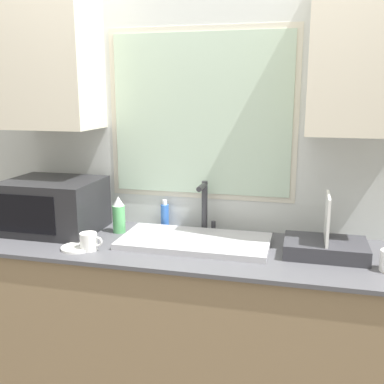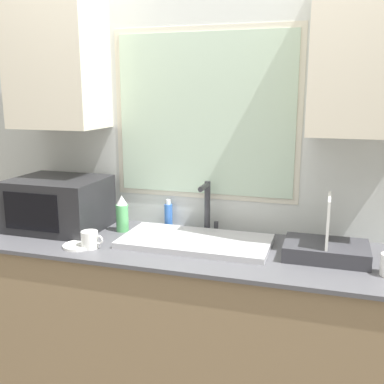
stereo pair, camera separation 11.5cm
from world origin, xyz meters
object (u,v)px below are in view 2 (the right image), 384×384
Objects in this scene: spray_bottle at (122,214)px; soap_bottle at (168,215)px; dish_rack at (326,248)px; mug_near_sink at (90,240)px; faucet at (207,204)px; microwave at (59,203)px.

spray_bottle is 1.28× the size of soap_bottle.
spray_bottle is (-1.07, 0.09, 0.05)m from dish_rack.
spray_bottle reaches higher than mug_near_sink.
mug_near_sink is at bearing -139.34° from faucet.
soap_bottle is (0.21, 0.15, -0.03)m from spray_bottle.
mug_near_sink is (-0.48, -0.41, -0.12)m from faucet.
microwave is at bearing -168.49° from faucet.
mug_near_sink is at bearing -117.81° from soap_bottle.
dish_rack is at bearing -5.07° from spray_bottle.
mug_near_sink is (0.33, -0.25, -0.10)m from microwave.
mug_near_sink is at bearing -36.85° from microwave.
microwave is 0.61m from soap_bottle.
faucet is 0.26m from soap_bottle.
spray_bottle is at bearing 84.53° from mug_near_sink.
spray_bottle is (0.36, 0.05, -0.05)m from microwave.
dish_rack is (0.62, -0.21, -0.11)m from faucet.
mug_near_sink is (-0.24, -0.45, -0.03)m from soap_bottle.
faucet is 0.64m from mug_near_sink.
microwave reaches higher than mug_near_sink.
dish_rack is 2.41× the size of soap_bottle.
microwave reaches higher than soap_bottle.
soap_bottle is 1.38× the size of mug_near_sink.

